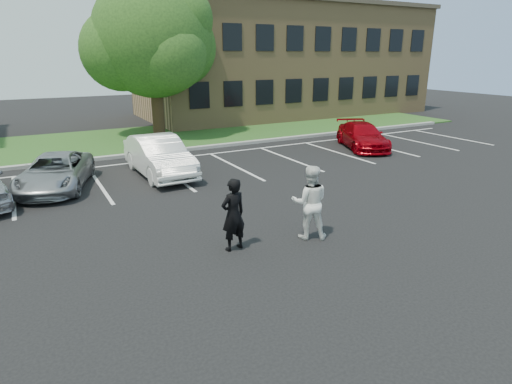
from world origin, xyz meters
TOP-DOWN VIEW (x-y plane):
  - ground_plane at (0.00, 0.00)m, footprint 90.00×90.00m
  - curb at (0.00, 12.00)m, footprint 40.00×0.30m
  - grass_strip at (0.00, 16.00)m, footprint 44.00×8.00m
  - stall_lines at (1.40, 8.95)m, footprint 34.00×5.36m
  - office_building at (14.00, 21.99)m, footprint 22.40×10.40m
  - tree at (2.15, 16.75)m, footprint 7.80×7.20m
  - man_black_suit at (-0.83, 0.62)m, footprint 0.73×0.54m
  - man_white_shirt at (1.20, 0.32)m, footprint 1.19×1.11m
  - car_silver_minivan at (-4.20, 8.19)m, footprint 3.30×4.82m
  - car_white_sedan at (-0.43, 8.19)m, footprint 1.77×4.74m
  - car_red_compact at (10.15, 8.24)m, footprint 3.34×4.71m

SIDE VIEW (x-z plane):
  - ground_plane at x=0.00m, z-range 0.00..0.00m
  - stall_lines at x=1.40m, z-range 0.00..0.01m
  - grass_strip at x=0.00m, z-range 0.00..0.08m
  - curb at x=0.00m, z-range 0.00..0.15m
  - car_silver_minivan at x=-4.20m, z-range 0.00..1.22m
  - car_red_compact at x=10.15m, z-range 0.00..1.27m
  - car_white_sedan at x=-0.43m, z-range 0.00..1.55m
  - man_black_suit at x=-0.83m, z-range 0.00..1.82m
  - man_white_shirt at x=1.20m, z-range 0.00..1.95m
  - office_building at x=14.00m, z-range 0.01..8.31m
  - tree at x=2.15m, z-range 0.95..9.75m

